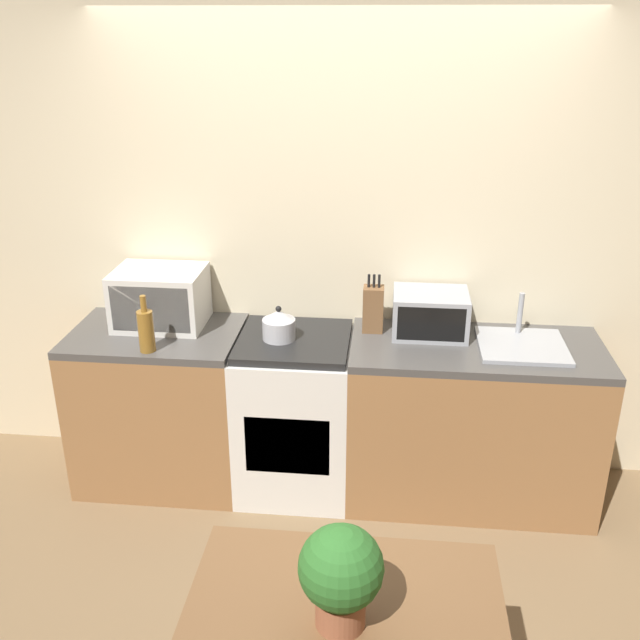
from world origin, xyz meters
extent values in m
plane|color=brown|center=(0.00, 0.00, 0.00)|extent=(16.00, 16.00, 0.00)
cube|color=beige|center=(0.00, 1.20, 1.30)|extent=(10.00, 0.06, 2.60)
cube|color=olive|center=(-0.95, 0.86, 0.43)|extent=(0.90, 0.62, 0.86)
cube|color=#474442|center=(-0.95, 0.86, 0.88)|extent=(0.90, 0.62, 0.04)
cube|color=olive|center=(0.75, 0.86, 0.43)|extent=(1.29, 0.62, 0.86)
cube|color=#474442|center=(0.75, 0.86, 0.88)|extent=(1.29, 0.62, 0.04)
cube|color=silver|center=(-0.20, 0.86, 0.43)|extent=(0.60, 0.62, 0.86)
cube|color=black|center=(-0.20, 0.86, 0.88)|extent=(0.58, 0.57, 0.04)
cube|color=black|center=(-0.20, 0.56, 0.43)|extent=(0.43, 0.02, 0.32)
cylinder|color=#B7B7BC|center=(-0.27, 0.84, 0.95)|extent=(0.17, 0.17, 0.11)
cone|color=#B7B7BC|center=(-0.27, 0.84, 1.03)|extent=(0.16, 0.16, 0.05)
sphere|color=black|center=(-0.27, 0.84, 1.07)|extent=(0.03, 0.03, 0.03)
cube|color=silver|center=(-0.94, 0.97, 1.05)|extent=(0.47, 0.36, 0.31)
cube|color=black|center=(-0.94, 0.80, 1.05)|extent=(0.42, 0.01, 0.25)
cylinder|color=olive|center=(-0.91, 0.63, 1.01)|extent=(0.08, 0.08, 0.21)
cylinder|color=olive|center=(-0.91, 0.63, 1.15)|extent=(0.03, 0.03, 0.08)
cube|color=brown|center=(0.21, 1.00, 1.02)|extent=(0.11, 0.10, 0.25)
cylinder|color=black|center=(0.18, 1.00, 1.18)|extent=(0.01, 0.01, 0.07)
cylinder|color=black|center=(0.21, 1.00, 1.18)|extent=(0.01, 0.01, 0.07)
cylinder|color=black|center=(0.24, 1.00, 1.18)|extent=(0.01, 0.01, 0.07)
cube|color=#999BA0|center=(0.51, 1.00, 1.01)|extent=(0.39, 0.31, 0.23)
cube|color=black|center=(0.51, 0.85, 1.01)|extent=(0.34, 0.01, 0.18)
cube|color=#999BA0|center=(0.97, 0.86, 0.91)|extent=(0.44, 0.42, 0.02)
cylinder|color=#999BA0|center=(0.97, 1.01, 1.03)|extent=(0.03, 0.03, 0.22)
cube|color=brown|center=(0.19, -0.80, 0.73)|extent=(1.00, 0.64, 0.04)
cylinder|color=brown|center=(-0.25, -0.53, 0.35)|extent=(0.05, 0.05, 0.71)
cylinder|color=#9E5B3D|center=(0.18, -0.87, 0.80)|extent=(0.15, 0.15, 0.10)
sphere|color=#2D6B28|center=(0.18, -0.87, 0.96)|extent=(0.26, 0.26, 0.26)
camera|label=1|loc=(0.29, -2.50, 2.44)|focal=40.00mm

